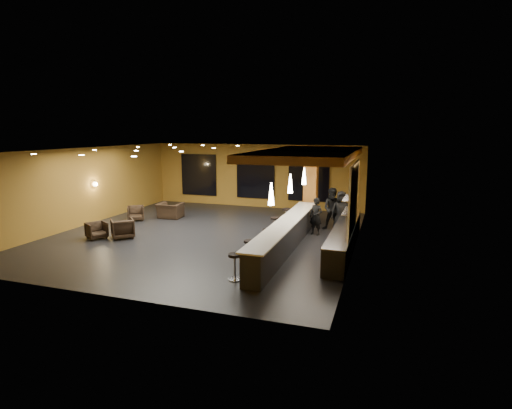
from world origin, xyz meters
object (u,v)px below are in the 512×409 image
(column, at_px, (311,185))
(armchair_c, at_px, (136,213))
(pendant_2, at_px, (304,176))
(bar_stool_2, at_px, (267,236))
(prep_counter, at_px, (344,239))
(pendant_1, at_px, (290,184))
(pendant_0, at_px, (271,194))
(staff_a, at_px, (316,216))
(armchair_d, at_px, (170,211))
(bar_stool_3, at_px, (275,224))
(armchair_a, at_px, (97,230))
(bar_stool_0, at_px, (235,263))
(armchair_b, at_px, (123,228))
(bar_counter, at_px, (286,236))
(bar_stool_4, at_px, (287,215))
(staff_b, at_px, (333,209))
(bar_stool_1, at_px, (249,248))
(staff_c, at_px, (341,211))

(column, xyz_separation_m, armchair_c, (-8.01, -2.24, -1.40))
(pendant_2, relative_size, bar_stool_2, 0.97)
(prep_counter, relative_size, pendant_1, 8.57)
(pendant_0, relative_size, staff_a, 0.45)
(pendant_0, xyz_separation_m, staff_a, (0.65, 4.41, -1.58))
(armchair_d, xyz_separation_m, bar_stool_3, (5.81, -1.63, 0.13))
(pendant_2, xyz_separation_m, armchair_a, (-7.55, -3.93, -2.02))
(pendant_2, xyz_separation_m, bar_stool_0, (-0.68, -6.38, -1.85))
(prep_counter, distance_m, armchair_b, 8.68)
(prep_counter, height_order, staff_a, staff_a)
(armchair_b, height_order, bar_stool_3, armchair_b)
(bar_counter, xyz_separation_m, bar_stool_2, (-0.68, -0.09, -0.04))
(bar_counter, bearing_deg, column, 90.00)
(armchair_c, relative_size, armchair_d, 0.68)
(bar_stool_4, bearing_deg, staff_b, -2.39)
(armchair_d, height_order, bar_stool_4, bar_stool_4)
(bar_counter, relative_size, bar_stool_4, 9.86)
(prep_counter, bearing_deg, bar_stool_1, -141.09)
(armchair_b, bearing_deg, bar_counter, 141.01)
(armchair_c, xyz_separation_m, bar_stool_3, (7.10, -0.64, 0.14))
(prep_counter, xyz_separation_m, staff_c, (-0.44, 2.83, 0.44))
(armchair_a, relative_size, bar_stool_2, 1.00)
(pendant_1, relative_size, armchair_d, 0.62)
(armchair_d, xyz_separation_m, bar_stool_0, (6.05, -6.73, 0.13))
(armchair_b, height_order, armchair_c, armchair_b)
(bar_counter, bearing_deg, prep_counter, 14.04)
(bar_stool_0, height_order, bar_stool_3, bar_stool_0)
(bar_counter, xyz_separation_m, staff_c, (1.56, 3.33, 0.37))
(prep_counter, relative_size, column, 1.71)
(pendant_1, height_order, bar_stool_2, pendant_1)
(armchair_c, height_order, bar_stool_3, bar_stool_3)
(prep_counter, height_order, staff_c, staff_c)
(pendant_2, height_order, bar_stool_3, pendant_2)
(bar_stool_1, height_order, bar_stool_3, bar_stool_3)
(armchair_b, relative_size, armchair_c, 1.12)
(staff_c, distance_m, armchair_a, 10.07)
(pendant_0, bearing_deg, staff_b, 77.38)
(bar_stool_2, relative_size, bar_stool_4, 0.89)
(staff_c, bearing_deg, pendant_1, -136.61)
(bar_counter, relative_size, armchair_c, 10.40)
(column, height_order, staff_c, column)
(staff_b, bearing_deg, bar_stool_4, -179.25)
(pendant_1, distance_m, bar_stool_3, 2.40)
(staff_b, xyz_separation_m, bar_stool_0, (-1.89, -6.80, -0.42))
(bar_stool_3, bearing_deg, pendant_0, -76.31)
(column, height_order, pendant_1, column)
(pendant_0, relative_size, bar_stool_2, 0.97)
(column, distance_m, pendant_2, 1.71)
(bar_stool_4, bearing_deg, prep_counter, -46.47)
(prep_counter, height_order, pendant_0, pendant_0)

